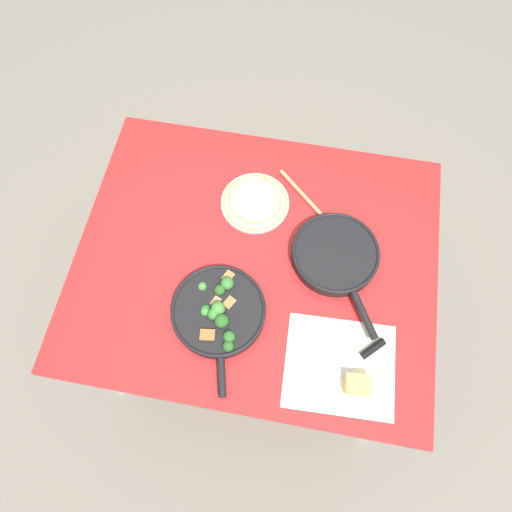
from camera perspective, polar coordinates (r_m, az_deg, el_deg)
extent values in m
plane|color=slate|center=(2.22, 0.00, -7.75)|extent=(14.00, 14.00, 0.00)
cube|color=red|center=(1.54, 0.00, -0.51)|extent=(1.20, 0.99, 0.03)
cylinder|color=#BCBCC1|center=(2.10, 16.92, 3.92)|extent=(0.05, 0.05, 0.71)
cylinder|color=#BCBCC1|center=(2.16, -12.29, 8.60)|extent=(0.05, 0.05, 0.71)
cylinder|color=#BCBCC1|center=(1.85, 15.22, -20.36)|extent=(0.05, 0.05, 0.71)
cylinder|color=#BCBCC1|center=(1.91, -19.27, -14.06)|extent=(0.05, 0.05, 0.71)
cylinder|color=black|center=(1.45, -4.68, -6.90)|extent=(0.30, 0.30, 0.04)
torus|color=black|center=(1.43, -4.74, -6.69)|extent=(0.30, 0.30, 0.01)
cylinder|color=black|center=(1.40, -4.32, -14.89)|extent=(0.05, 0.12, 0.02)
cylinder|color=#205218|center=(1.47, -4.51, -4.51)|extent=(0.01, 0.01, 0.02)
sphere|color=#286023|center=(1.44, -4.57, -4.23)|extent=(0.03, 0.03, 0.03)
cylinder|color=#245B1C|center=(1.45, -6.25, -6.83)|extent=(0.01, 0.01, 0.02)
sphere|color=#2D6B28|center=(1.43, -6.33, -6.62)|extent=(0.03, 0.03, 0.03)
cylinder|color=#357027|center=(1.48, -6.65, -4.02)|extent=(0.01, 0.01, 0.02)
sphere|color=#428438|center=(1.46, -6.72, -3.79)|extent=(0.03, 0.03, 0.03)
cylinder|color=#205218|center=(1.42, -3.45, -11.34)|extent=(0.01, 0.01, 0.02)
sphere|color=#286023|center=(1.40, -3.50, -11.16)|extent=(0.03, 0.03, 0.03)
cylinder|color=#245B1C|center=(1.42, -3.33, -10.24)|extent=(0.01, 0.01, 0.02)
sphere|color=#2D6B28|center=(1.40, -3.38, -10.03)|extent=(0.04, 0.04, 0.04)
cylinder|color=#2C6823|center=(1.44, -5.24, -7.49)|extent=(0.01, 0.01, 0.02)
sphere|color=#387A33|center=(1.42, -5.32, -7.23)|extent=(0.04, 0.04, 0.04)
cylinder|color=#2C6823|center=(1.47, -3.57, -3.75)|extent=(0.01, 0.01, 0.02)
sphere|color=#387A33|center=(1.44, -3.63, -3.41)|extent=(0.04, 0.04, 0.04)
cylinder|color=#205218|center=(1.43, -4.25, -8.36)|extent=(0.02, 0.02, 0.02)
sphere|color=#286023|center=(1.41, -4.33, -8.07)|extent=(0.04, 0.04, 0.04)
cylinder|color=#357027|center=(1.45, -6.29, -7.09)|extent=(0.01, 0.01, 0.02)
sphere|color=#428438|center=(1.43, -6.37, -6.89)|extent=(0.03, 0.03, 0.03)
cylinder|color=#357027|center=(1.44, -4.68, -6.86)|extent=(0.02, 0.02, 0.02)
sphere|color=#428438|center=(1.42, -4.77, -6.54)|extent=(0.04, 0.04, 0.04)
cube|color=#9E703D|center=(1.47, -3.48, -2.75)|extent=(0.04, 0.05, 0.03)
cube|color=#AD7F4C|center=(1.45, -4.99, -5.83)|extent=(0.04, 0.04, 0.03)
cube|color=#9E703D|center=(1.43, -2.34, -7.60)|extent=(0.04, 0.04, 0.02)
cube|color=#9E703D|center=(1.44, -3.32, -5.96)|extent=(0.04, 0.05, 0.03)
cube|color=olive|center=(1.42, -6.04, -9.91)|extent=(0.05, 0.04, 0.04)
cylinder|color=black|center=(1.53, 9.83, 0.19)|extent=(0.29, 0.29, 0.04)
torus|color=black|center=(1.51, 9.96, 0.53)|extent=(0.29, 0.29, 0.01)
cylinder|color=black|center=(1.46, 13.33, -7.17)|extent=(0.10, 0.15, 0.02)
cylinder|color=#E5CC60|center=(1.53, 9.81, 0.14)|extent=(0.23, 0.23, 0.02)
cylinder|color=tan|center=(1.62, 6.64, 6.79)|extent=(0.24, 0.23, 0.02)
ellipsoid|color=tan|center=(1.57, 10.86, 2.15)|extent=(0.07, 0.07, 0.02)
cube|color=silver|center=(1.45, 10.43, -13.33)|extent=(0.34, 0.30, 0.00)
cube|color=silver|center=(1.44, 10.12, -14.36)|extent=(0.15, 0.15, 0.01)
cylinder|color=black|center=(1.47, 14.40, -11.15)|extent=(0.08, 0.08, 0.02)
cube|color=#E0C15B|center=(1.42, 12.62, -15.41)|extent=(0.08, 0.06, 0.05)
cylinder|color=white|center=(1.61, -0.13, 6.65)|extent=(0.24, 0.24, 0.01)
torus|color=gold|center=(1.61, -0.13, 6.76)|extent=(0.23, 0.23, 0.01)
cylinder|color=white|center=(1.60, -0.13, 6.87)|extent=(0.20, 0.20, 0.01)
torus|color=gold|center=(1.60, -0.13, 6.98)|extent=(0.19, 0.19, 0.01)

